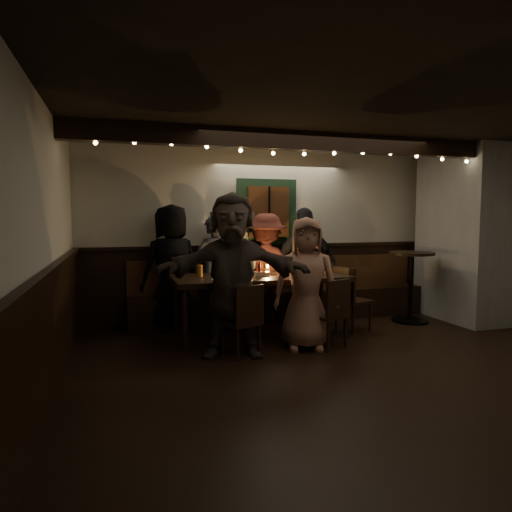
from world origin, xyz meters
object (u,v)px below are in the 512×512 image
object	(u,v)px
chair_near_right	(332,310)
person_d	(266,268)
person_b	(213,271)
person_c	(237,271)
dining_table	(260,281)
high_top	(411,278)
chair_near_left	(245,317)
person_g	(306,283)
person_a	(171,267)
person_e	(306,265)
chair_end	(349,295)
person_f	(232,275)

from	to	relation	value
chair_near_right	person_d	xyz separation A→B (m)	(-0.32, 1.55, 0.34)
person_b	person_c	size ratio (longest dim) A/B	1.00
dining_table	person_c	bearing A→B (deg)	99.49
high_top	person_d	world-z (taller)	person_d
chair_near_left	person_g	world-z (taller)	person_g
person_c	person_g	world-z (taller)	person_c
person_b	person_g	bearing A→B (deg)	95.83
person_d	chair_near_right	bearing A→B (deg)	122.92
chair_near_right	person_g	bearing A→B (deg)	158.38
person_b	person_c	distance (m)	0.35
high_top	person_c	bearing A→B (deg)	166.98
chair_near_right	person_b	xyz separation A→B (m)	(-1.13, 1.56, 0.32)
high_top	person_a	bearing A→B (deg)	170.34
dining_table	chair_near_left	xyz separation A→B (m)	(-0.43, -0.79, -0.28)
dining_table	person_c	size ratio (longest dim) A/B	1.43
chair_near_left	high_top	world-z (taller)	high_top
person_a	dining_table	bearing A→B (deg)	126.47
chair_near_left	high_top	distance (m)	3.01
person_b	person_e	size ratio (longest dim) A/B	0.93
chair_near_right	chair_end	size ratio (longest dim) A/B	0.95
chair_near_left	person_b	world-z (taller)	person_b
person_f	chair_end	bearing A→B (deg)	33.99
dining_table	person_e	size ratio (longest dim) A/B	1.32
person_e	person_a	bearing A→B (deg)	-4.42
person_d	person_e	xyz separation A→B (m)	(0.59, -0.10, 0.04)
person_e	person_g	distance (m)	1.44
chair_near_left	person_g	distance (m)	0.86
person_c	person_e	xyz separation A→B (m)	(1.04, -0.10, 0.06)
chair_end	person_e	distance (m)	0.88
chair_near_left	chair_near_right	distance (m)	1.08
person_d	person_b	bearing A→B (deg)	19.94
person_b	chair_near_left	bearing A→B (deg)	67.68
person_e	person_f	size ratio (longest dim) A/B	0.92
dining_table	person_f	xyz separation A→B (m)	(-0.54, -0.69, 0.19)
person_g	chair_near_left	bearing A→B (deg)	-155.26
chair_end	chair_near_right	bearing A→B (deg)	-130.24
person_e	person_g	bearing A→B (deg)	65.78
chair_near_left	high_top	size ratio (longest dim) A/B	0.78
high_top	person_b	bearing A→B (deg)	168.15
chair_near_right	person_f	world-z (taller)	person_f
chair_near_right	chair_near_left	bearing A→B (deg)	179.84
person_a	high_top	bearing A→B (deg)	152.27
dining_table	person_e	xyz separation A→B (m)	(0.92, 0.65, 0.11)
person_a	person_e	bearing A→B (deg)	158.89
person_b	person_f	bearing A→B (deg)	63.21
person_f	person_g	distance (m)	0.91
chair_near_left	chair_end	xyz separation A→B (m)	(1.68, 0.71, 0.04)
person_c	person_g	bearing A→B (deg)	128.59
person_e	person_f	xyz separation A→B (m)	(-1.46, -1.34, 0.07)
person_d	person_f	xyz separation A→B (m)	(-0.87, -1.44, 0.12)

